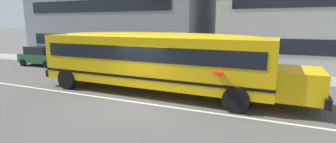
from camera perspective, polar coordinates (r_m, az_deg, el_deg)
The scene contains 5 objects.
ground_plane at distance 11.45m, azimuth -7.15°, elevation -7.02°, with size 400.00×400.00×0.00m, color #54514F.
sidewalk_far at distance 18.93m, azimuth 5.72°, elevation 0.20°, with size 120.00×3.00×0.01m, color gray.
lane_centreline at distance 11.45m, azimuth -7.15°, elevation -7.01°, with size 110.00×0.16×0.01m, color silver.
school_bus at distance 12.57m, azimuth -2.74°, elevation 3.25°, with size 13.87×3.43×3.09m.
parked_car_green_by_lamppost at distance 23.55m, azimuth -26.87°, elevation 3.25°, with size 3.93×1.94×1.64m.
Camera 1 is at (5.56, -9.38, 3.52)m, focal length 26.61 mm.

